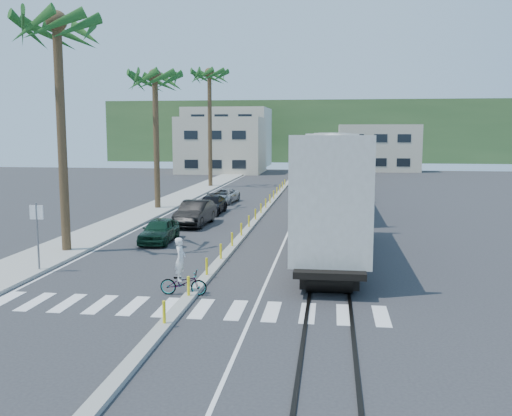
{
  "coord_description": "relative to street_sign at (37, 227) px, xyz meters",
  "views": [
    {
      "loc": [
        5.01,
        -20.32,
        5.98
      ],
      "look_at": [
        1.11,
        9.0,
        2.0
      ],
      "focal_mm": 40.0,
      "sensor_mm": 36.0,
      "label": 1
    }
  ],
  "objects": [
    {
      "name": "car_third",
      "position": [
        3.58,
        18.3,
        -1.32
      ],
      "size": [
        1.9,
        4.51,
        1.3
      ],
      "primitive_type": "imported",
      "rotation": [
        0.0,
        0.0,
        -0.01
      ],
      "color": "black",
      "rests_on": "ground"
    },
    {
      "name": "car_lead",
      "position": [
        3.1,
        7.15,
        -1.31
      ],
      "size": [
        1.62,
        3.91,
        1.32
      ],
      "primitive_type": "imported",
      "rotation": [
        0.0,
        0.0,
        0.01
      ],
      "color": "black",
      "rests_on": "ground"
    },
    {
      "name": "freight_train",
      "position": [
        12.3,
        25.1,
        0.93
      ],
      "size": [
        3.0,
        60.94,
        5.85
      ],
      "color": "#BAB6AA",
      "rests_on": "ground"
    },
    {
      "name": "rails",
      "position": [
        12.3,
        26.0,
        -1.94
      ],
      "size": [
        1.56,
        100.0,
        0.06
      ],
      "color": "black",
      "rests_on": "ground"
    },
    {
      "name": "cyclist",
      "position": [
        6.95,
        -2.46,
        -1.28
      ],
      "size": [
        0.73,
        1.76,
        2.14
      ],
      "rotation": [
        0.0,
        0.0,
        1.59
      ],
      "color": "#9EA0A5",
      "rests_on": "ground"
    },
    {
      "name": "car_rear",
      "position": [
        3.29,
        24.57,
        -1.38
      ],
      "size": [
        2.83,
        4.68,
        1.19
      ],
      "primitive_type": "imported",
      "rotation": [
        0.0,
        0.0,
        -0.1
      ],
      "color": "#AAACAF",
      "rests_on": "ground"
    },
    {
      "name": "lane_markings",
      "position": [
        5.15,
        23.0,
        -1.97
      ],
      "size": [
        9.42,
        90.0,
        0.01
      ],
      "color": "silver",
      "rests_on": "ground"
    },
    {
      "name": "crosswalk",
      "position": [
        7.3,
        -4.0,
        -1.97
      ],
      "size": [
        14.0,
        2.2,
        0.01
      ],
      "primitive_type": "cube",
      "color": "silver",
      "rests_on": "ground"
    },
    {
      "name": "street_sign",
      "position": [
        0.0,
        0.0,
        0.0
      ],
      "size": [
        0.6,
        0.08,
        3.0
      ],
      "color": "slate",
      "rests_on": "ground"
    },
    {
      "name": "hillside",
      "position": [
        7.3,
        98.0,
        4.03
      ],
      "size": [
        80.0,
        20.0,
        12.0
      ],
      "primitive_type": "cube",
      "color": "#385628",
      "rests_on": "ground"
    },
    {
      "name": "ground",
      "position": [
        7.3,
        -2.0,
        -1.97
      ],
      "size": [
        140.0,
        140.0,
        0.0
      ],
      "primitive_type": "plane",
      "color": "#28282B",
      "rests_on": "ground"
    },
    {
      "name": "sidewalk",
      "position": [
        -1.2,
        23.0,
        -1.9
      ],
      "size": [
        3.0,
        90.0,
        0.15
      ],
      "primitive_type": "cube",
      "color": "gray",
      "rests_on": "ground"
    },
    {
      "name": "car_second",
      "position": [
        3.68,
        12.95,
        -1.18
      ],
      "size": [
        2.09,
        4.94,
        1.58
      ],
      "primitive_type": "imported",
      "rotation": [
        0.0,
        0.0,
        -0.04
      ],
      "color": "black",
      "rests_on": "ground"
    },
    {
      "name": "palm_trees",
      "position": [
        -0.8,
        20.7,
        8.84
      ],
      "size": [
        3.5,
        37.2,
        13.75
      ],
      "color": "brown",
      "rests_on": "ground"
    },
    {
      "name": "median",
      "position": [
        7.3,
        17.96,
        -1.88
      ],
      "size": [
        0.45,
        60.0,
        0.85
      ],
      "color": "gray",
      "rests_on": "ground"
    },
    {
      "name": "buildings",
      "position": [
        0.89,
        69.66,
        2.39
      ],
      "size": [
        38.0,
        27.0,
        10.0
      ],
      "color": "#C2B39A",
      "rests_on": "ground"
    }
  ]
}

